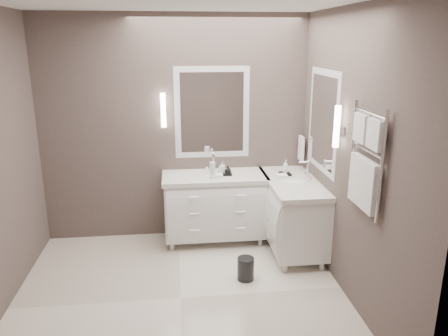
{
  "coord_description": "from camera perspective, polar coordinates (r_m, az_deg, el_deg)",
  "views": [
    {
      "loc": [
        -0.02,
        -3.71,
        2.39
      ],
      "look_at": [
        0.5,
        0.7,
        1.09
      ],
      "focal_mm": 35.0,
      "sensor_mm": 36.0,
      "label": 1
    }
  ],
  "objects": [
    {
      "name": "sconce_right",
      "position": [
        4.29,
        14.52,
        5.15
      ],
      "size": [
        0.06,
        0.06,
        0.4
      ],
      "color": "white",
      "rests_on": "wall_right"
    },
    {
      "name": "wall_right",
      "position": [
        4.18,
        16.37,
        1.29
      ],
      "size": [
        0.01,
        3.0,
        2.7
      ],
      "primitive_type": "cube",
      "color": "#504340",
      "rests_on": "floor"
    },
    {
      "name": "mirror_right",
      "position": [
        4.86,
        12.76,
        6.02
      ],
      "size": [
        0.02,
        0.9,
        1.1
      ],
      "color": "white",
      "rests_on": "wall_right"
    },
    {
      "name": "sconce_back",
      "position": [
        5.2,
        -7.94,
        7.4
      ],
      "size": [
        0.06,
        0.06,
        0.4
      ],
      "color": "white",
      "rests_on": "wall_back"
    },
    {
      "name": "floor",
      "position": [
        4.41,
        -5.65,
        -16.57
      ],
      "size": [
        3.2,
        3.0,
        0.01
      ],
      "primitive_type": "cube",
      "color": "#EEE4D0",
      "rests_on": "ground"
    },
    {
      "name": "water_bottle",
      "position": [
        5.04,
        -1.53,
        -0.29
      ],
      "size": [
        0.07,
        0.07,
        0.19
      ],
      "primitive_type": "cylinder",
      "rotation": [
        0.0,
        0.0,
        -0.12
      ],
      "color": "silver",
      "rests_on": "vanity_back"
    },
    {
      "name": "soap_bottle_a",
      "position": [
        5.18,
        -0.22,
        0.11
      ],
      "size": [
        0.07,
        0.07,
        0.13
      ],
      "primitive_type": "imported",
      "rotation": [
        0.0,
        0.0,
        -0.2
      ],
      "color": "white",
      "rests_on": "amenity_tray_back"
    },
    {
      "name": "amenity_tray_right",
      "position": [
        5.24,
        7.98,
        -0.74
      ],
      "size": [
        0.13,
        0.16,
        0.02
      ],
      "primitive_type": "cube",
      "rotation": [
        0.0,
        0.0,
        0.11
      ],
      "color": "black",
      "rests_on": "vanity_right"
    },
    {
      "name": "amenity_tray_back",
      "position": [
        5.19,
        0.14,
        -0.76
      ],
      "size": [
        0.16,
        0.13,
        0.02
      ],
      "primitive_type": "cube",
      "rotation": [
        0.0,
        0.0,
        -0.04
      ],
      "color": "black",
      "rests_on": "vanity_back"
    },
    {
      "name": "vanity_back",
      "position": [
        5.31,
        -1.22,
        -4.65
      ],
      "size": [
        1.24,
        0.59,
        0.97
      ],
      "color": "white",
      "rests_on": "floor"
    },
    {
      "name": "towel_ladder",
      "position": [
        3.79,
        17.96,
        0.31
      ],
      "size": [
        0.06,
        0.58,
        0.9
      ],
      "color": "white",
      "rests_on": "wall_right"
    },
    {
      "name": "towel_bar_corner",
      "position": [
        5.45,
        10.05,
        2.61
      ],
      "size": [
        0.03,
        0.22,
        0.3
      ],
      "color": "white",
      "rests_on": "wall_right"
    },
    {
      "name": "vanity_right",
      "position": [
        5.16,
        8.89,
        -5.48
      ],
      "size": [
        0.59,
        1.24,
        0.97
      ],
      "color": "white",
      "rests_on": "floor"
    },
    {
      "name": "wall_front",
      "position": [
        2.44,
        -5.75,
        -8.98
      ],
      "size": [
        3.2,
        0.01,
        2.7
      ],
      "primitive_type": "cube",
      "color": "#504340",
      "rests_on": "floor"
    },
    {
      "name": "wall_back",
      "position": [
        5.32,
        -6.42,
        4.99
      ],
      "size": [
        3.2,
        0.01,
        2.7
      ],
      "primitive_type": "cube",
      "color": "#504340",
      "rests_on": "floor"
    },
    {
      "name": "soap_bottle_c",
      "position": [
        5.22,
        8.02,
        0.22
      ],
      "size": [
        0.08,
        0.08,
        0.16
      ],
      "primitive_type": "imported",
      "rotation": [
        0.0,
        0.0,
        0.37
      ],
      "color": "white",
      "rests_on": "amenity_tray_right"
    },
    {
      "name": "waste_bin",
      "position": [
        4.63,
        2.84,
        -13.01
      ],
      "size": [
        0.22,
        0.22,
        0.24
      ],
      "primitive_type": "cylinder",
      "rotation": [
        0.0,
        0.0,
        -0.35
      ],
      "color": "black",
      "rests_on": "floor"
    },
    {
      "name": "soap_bottle_b",
      "position": [
        5.14,
        0.51,
        -0.21
      ],
      "size": [
        0.09,
        0.09,
        0.1
      ],
      "primitive_type": "imported",
      "rotation": [
        0.0,
        0.0,
        -0.2
      ],
      "color": "black",
      "rests_on": "amenity_tray_back"
    },
    {
      "name": "mirror_back",
      "position": [
        5.28,
        -1.56,
        7.23
      ],
      "size": [
        0.9,
        0.02,
        1.1
      ],
      "color": "white",
      "rests_on": "wall_back"
    }
  ]
}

